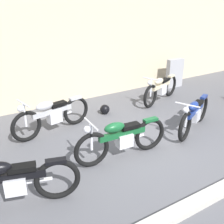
{
  "coord_description": "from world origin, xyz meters",
  "views": [
    {
      "loc": [
        -3.64,
        -4.05,
        3.1
      ],
      "look_at": [
        -0.48,
        1.03,
        0.55
      ],
      "focal_mm": 43.83,
      "sensor_mm": 36.0,
      "label": 1
    }
  ],
  "objects": [
    {
      "name": "motorcycle_silver",
      "position": [
        -1.7,
        1.82,
        0.46
      ],
      "size": [
        2.09,
        0.68,
        0.95
      ],
      "rotation": [
        0.0,
        0.0,
        3.32
      ],
      "color": "black",
      "rests_on": "ground_plane"
    },
    {
      "name": "motorcycle_green",
      "position": [
        -0.91,
        -0.02,
        0.45
      ],
      "size": [
        2.09,
        0.58,
        0.94
      ],
      "rotation": [
        0.0,
        0.0,
        3.07
      ],
      "color": "black",
      "rests_on": "ground_plane"
    },
    {
      "name": "building_wall",
      "position": [
        0.0,
        3.66,
        1.65
      ],
      "size": [
        18.0,
        0.3,
        3.29
      ],
      "primitive_type": "cube",
      "color": "beige",
      "rests_on": "ground_plane"
    },
    {
      "name": "motorcycle_cream",
      "position": [
        1.95,
        2.06,
        0.43
      ],
      "size": [
        1.92,
        0.89,
        0.9
      ],
      "rotation": [
        0.0,
        0.0,
        3.5
      ],
      "color": "black",
      "rests_on": "ground_plane"
    },
    {
      "name": "motorcycle_blue",
      "position": [
        1.3,
        0.08,
        0.43
      ],
      "size": [
        1.87,
        0.99,
        0.9
      ],
      "rotation": [
        0.0,
        0.0,
        3.57
      ],
      "color": "black",
      "rests_on": "ground_plane"
    },
    {
      "name": "curb_strip",
      "position": [
        0.0,
        -1.84,
        0.06
      ],
      "size": [
        18.0,
        0.24,
        0.12
      ],
      "primitive_type": "cube",
      "color": "#B7B2A8",
      "rests_on": "ground_plane"
    },
    {
      "name": "ground_plane",
      "position": [
        0.0,
        0.0,
        0.0
      ],
      "size": [
        40.0,
        40.0,
        0.0
      ],
      "primitive_type": "plane",
      "color": "#56565B"
    },
    {
      "name": "motorcycle_black",
      "position": [
        -3.15,
        -0.31,
        0.46
      ],
      "size": [
        2.06,
        0.84,
        0.95
      ],
      "rotation": [
        0.0,
        0.0,
        2.85
      ],
      "color": "black",
      "rests_on": "ground_plane"
    },
    {
      "name": "helmet",
      "position": [
        -0.04,
        2.12,
        0.14
      ],
      "size": [
        0.27,
        0.27,
        0.27
      ],
      "primitive_type": "sphere",
      "color": "black",
      "rests_on": "ground_plane"
    },
    {
      "name": "stone_marker",
      "position": [
        3.39,
        2.96,
        0.51
      ],
      "size": [
        0.65,
        0.24,
        1.03
      ],
      "primitive_type": "cube",
      "rotation": [
        0.0,
        0.0,
        -0.06
      ],
      "color": "#9E9EA3",
      "rests_on": "ground_plane"
    }
  ]
}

